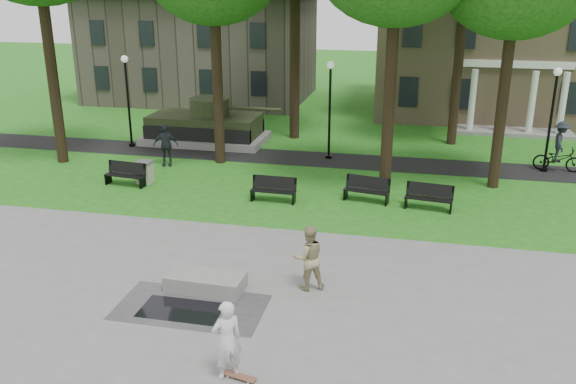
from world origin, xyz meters
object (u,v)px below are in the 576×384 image
at_px(skateboarder, 227,340).
at_px(park_bench_0, 126,173).
at_px(concrete_block, 206,282).
at_px(trash_bin, 145,172).
at_px(friend_watching, 309,257).
at_px(cyclist, 559,151).

xyz_separation_m(skateboarder, park_bench_0, (-8.35, 11.86, -0.44)).
relative_size(concrete_block, trash_bin, 2.29).
bearing_deg(park_bench_0, skateboarder, -48.69).
relative_size(friend_watching, trash_bin, 2.00).
relative_size(park_bench_0, trash_bin, 1.91).
bearing_deg(trash_bin, friend_watching, -42.33).
bearing_deg(skateboarder, trash_bin, -97.48).
bearing_deg(trash_bin, skateboarder, -58.03).
bearing_deg(concrete_block, trash_bin, 124.21).
distance_m(concrete_block, skateboarder, 4.23).
xyz_separation_m(concrete_block, friend_watching, (2.84, 0.69, 0.74)).
relative_size(concrete_block, cyclist, 0.95).
xyz_separation_m(friend_watching, park_bench_0, (-9.34, 7.44, -0.46)).
bearing_deg(concrete_block, park_bench_0, 128.65).
xyz_separation_m(skateboarder, friend_watching, (0.99, 4.42, 0.02)).
bearing_deg(park_bench_0, trash_bin, 42.63).
relative_size(skateboarder, park_bench_0, 1.03).
height_order(friend_watching, trash_bin, friend_watching).
relative_size(cyclist, park_bench_0, 1.26).
height_order(park_bench_0, trash_bin, park_bench_0).
height_order(concrete_block, friend_watching, friend_watching).
height_order(concrete_block, skateboarder, skateboarder).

